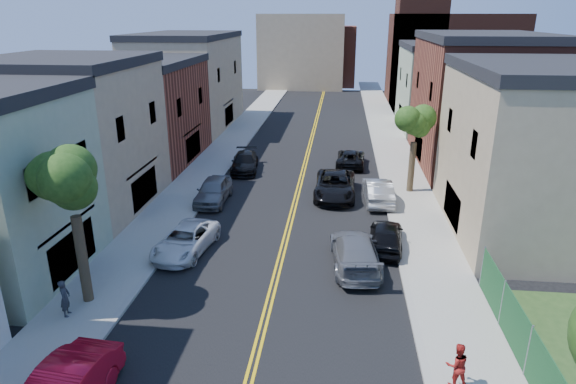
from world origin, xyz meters
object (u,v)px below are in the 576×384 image
(grey_car_right, at_px, (355,251))
(pedestrian_right, at_px, (457,365))
(white_pickup, at_px, (186,240))
(black_suv_lane, at_px, (335,185))
(black_car_right, at_px, (386,236))
(grey_car_left, at_px, (213,190))
(silver_car_right, at_px, (378,191))
(pedestrian_left, at_px, (65,298))
(dark_car_right_far, at_px, (351,158))
(black_car_left, at_px, (245,162))

(grey_car_right, distance_m, pedestrian_right, 8.96)
(white_pickup, relative_size, black_suv_lane, 0.84)
(black_car_right, xyz_separation_m, black_suv_lane, (-2.87, 7.87, 0.08))
(black_suv_lane, bearing_deg, pedestrian_right, -76.05)
(grey_car_left, relative_size, silver_car_right, 0.98)
(black_car_right, height_order, pedestrian_left, pedestrian_left)
(white_pickup, distance_m, black_car_right, 10.71)
(grey_car_left, xyz_separation_m, pedestrian_right, (12.46, -16.50, 0.14))
(dark_car_right_far, bearing_deg, pedestrian_right, 99.82)
(black_car_right, relative_size, silver_car_right, 0.90)
(grey_car_right, bearing_deg, black_car_left, -65.59)
(white_pickup, xyz_separation_m, black_suv_lane, (7.72, 9.43, 0.13))
(grey_car_right, relative_size, silver_car_right, 1.15)
(black_car_left, xyz_separation_m, dark_car_right_far, (8.51, 2.33, -0.05))
(white_pickup, xyz_separation_m, dark_car_right_far, (8.89, 16.98, -0.02))
(grey_car_left, bearing_deg, pedestrian_left, -101.23)
(black_suv_lane, xyz_separation_m, pedestrian_right, (4.36, -18.43, 0.13))
(pedestrian_right, bearing_deg, white_pickup, -43.80)
(white_pickup, xyz_separation_m, silver_car_right, (10.59, 8.61, 0.12))
(grey_car_right, distance_m, black_suv_lane, 10.13)
(silver_car_right, xyz_separation_m, pedestrian_left, (-13.69, -15.07, 0.15))
(grey_car_right, bearing_deg, grey_car_left, -45.93)
(grey_car_left, distance_m, dark_car_right_far, 13.27)
(silver_car_right, xyz_separation_m, black_suv_lane, (-2.87, 0.83, 0.02))
(white_pickup, height_order, black_suv_lane, black_suv_lane)
(white_pickup, height_order, pedestrian_left, pedestrian_left)
(grey_car_left, height_order, dark_car_right_far, grey_car_left)
(grey_car_left, height_order, pedestrian_right, pedestrian_right)
(grey_car_right, bearing_deg, pedestrian_left, 21.25)
(grey_car_right, xyz_separation_m, black_suv_lane, (-1.17, 10.06, 0.01))
(black_car_left, xyz_separation_m, black_car_right, (10.21, -13.09, 0.02))
(grey_car_left, xyz_separation_m, black_suv_lane, (8.11, 1.93, 0.01))
(black_suv_lane, distance_m, pedestrian_left, 19.24)
(black_car_left, bearing_deg, pedestrian_left, -105.76)
(black_car_left, xyz_separation_m, grey_car_right, (8.51, -15.28, 0.09))
(silver_car_right, distance_m, pedestrian_left, 20.37)
(black_car_right, height_order, dark_car_right_far, black_car_right)
(dark_car_right_far, bearing_deg, pedestrian_left, 65.74)
(black_car_left, distance_m, silver_car_right, 11.86)
(dark_car_right_far, relative_size, black_suv_lane, 0.82)
(dark_car_right_far, bearing_deg, black_car_left, 18.16)
(black_car_right, height_order, silver_car_right, silver_car_right)
(dark_car_right_far, xyz_separation_m, black_suv_lane, (-1.17, -7.55, 0.15))
(grey_car_left, bearing_deg, silver_car_right, 5.56)
(black_car_right, bearing_deg, grey_car_left, -22.64)
(grey_car_right, bearing_deg, dark_car_right_far, -94.70)
(grey_car_right, height_order, pedestrian_right, pedestrian_right)
(black_car_left, relative_size, pedestrian_left, 3.10)
(black_car_left, relative_size, pedestrian_right, 3.11)
(grey_car_left, height_order, pedestrian_left, pedestrian_left)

